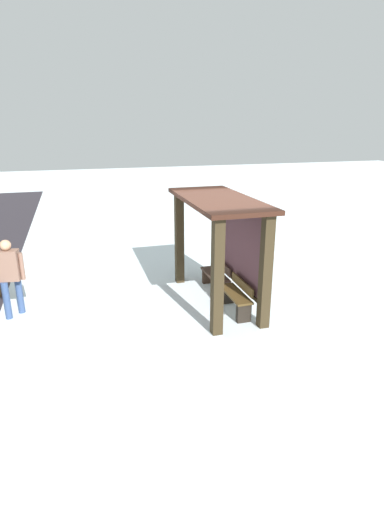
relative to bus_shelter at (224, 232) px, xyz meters
name	(u,v)px	position (x,y,z in m)	size (l,w,h in m)	color
ground_plane	(216,301)	(0.00, -0.16, -1.67)	(60.00, 60.00, 0.00)	white
bus_shelter	(224,232)	(0.00, 0.00, 0.00)	(3.28, 1.44, 2.45)	#332817
bench_left_inside	(216,277)	(-0.65, 0.07, -1.34)	(1.16, 0.40, 0.71)	#473228
bench_center_inside	(236,297)	(0.65, 0.07, -1.33)	(1.16, 0.36, 0.73)	#523D1E
person_walking	(9,272)	(-0.54, -4.59, -0.67)	(0.39, 0.63, 1.71)	#886351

